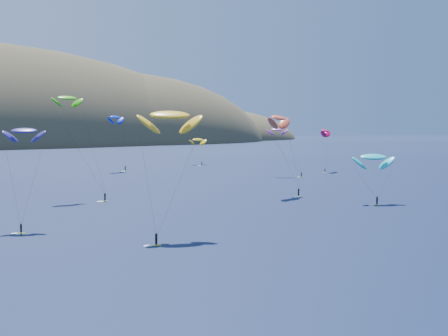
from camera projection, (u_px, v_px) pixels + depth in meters
name	position (u px, v px, depth m)	size (l,w,h in m)	color
kitesurfer_2	(170.00, 115.00, 105.37)	(13.42, 12.35, 23.25)	#BDEE1A
kitesurfer_3	(67.00, 98.00, 154.32)	(10.45, 12.44, 27.35)	#BDEE1A
kitesurfer_4	(116.00, 117.00, 245.82)	(10.29, 8.79, 23.87)	#BDEE1A
kitesurfer_5	(373.00, 157.00, 147.83)	(10.77, 8.88, 13.64)	#BDEE1A
kitesurfer_6	(277.00, 129.00, 222.24)	(8.13, 13.26, 18.66)	#BDEE1A
kitesurfer_8	(325.00, 131.00, 244.08)	(10.24, 9.88, 18.28)	#BDEE1A
kitesurfer_9	(279.00, 118.00, 163.67)	(10.88, 11.54, 23.10)	#BDEE1A
kitesurfer_10	(24.00, 131.00, 112.83)	(7.78, 10.03, 19.54)	#BDEE1A
kitesurfer_11	(198.00, 140.00, 285.94)	(9.26, 11.41, 13.79)	#BDEE1A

